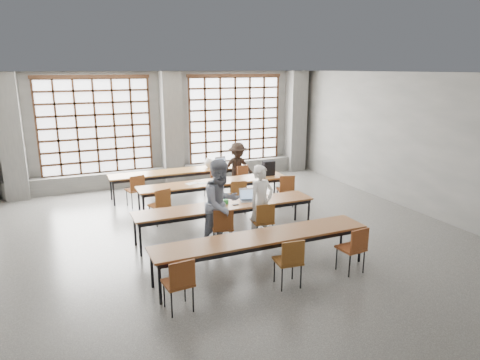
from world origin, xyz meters
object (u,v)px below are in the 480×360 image
student_male (261,204)px  phone (236,205)px  desk_row_d (263,239)px  chair_back_left (136,187)px  chair_front_right (263,219)px  laptop_front (248,198)px  desk_row_a (180,173)px  chair_mid_right (286,187)px  plastic_bag (209,163)px  chair_front_left (223,225)px  student_back (238,168)px  chair_near_right (354,245)px  red_pouch (178,280)px  chair_back_right (240,176)px  mouse (266,199)px  desk_row_c (226,208)px  backpack (269,168)px  chair_back_mid (214,179)px  laptop_back (222,164)px  green_box (223,202)px  chair_near_mid (290,258)px  desk_row_b (215,184)px  chair_mid_centre (238,193)px  student_female (221,204)px  chair_mid_left (161,203)px  chair_near_left (180,280)px

student_male → phone: student_male is taller
desk_row_d → chair_back_left: 4.96m
chair_front_right → laptop_front: size_ratio=2.08×
desk_row_a → chair_mid_right: chair_mid_right is taller
plastic_bag → chair_front_left: bearing=-105.8°
desk_row_a → chair_back_left: 1.52m
desk_row_d → chair_front_left: bearing=101.6°
student_back → laptop_front: bearing=-109.8°
chair_near_right → red_pouch: size_ratio=4.40×
desk_row_a → chair_back_right: size_ratio=4.55×
chair_back_left → mouse: size_ratio=8.98×
desk_row_d → chair_near_right: chair_near_right is taller
desk_row_a → laptop_front: 3.45m
desk_row_d → chair_near_right: bearing=-22.6°
desk_row_c → chair_mid_right: size_ratio=4.55×
desk_row_a → desk_row_d: (-0.02, -5.40, 0.00)m
chair_back_left → backpack: bearing=-14.4°
chair_back_mid → laptop_back: bearing=54.7°
chair_mid_right → laptop_front: laptop_front is taller
backpack → laptop_back: bearing=119.0°
backpack → plastic_bag: 1.97m
laptop_back → green_box: bearing=-110.9°
chair_near_mid → green_box: bearing=94.0°
desk_row_a → laptop_back: (1.34, 0.11, 0.13)m
desk_row_b → chair_front_left: size_ratio=4.55×
chair_mid_centre → chair_near_mid: 3.90m
desk_row_b → laptop_back: size_ratio=9.83×
laptop_back → student_back: bearing=-66.9°
student_male → chair_mid_centre: bearing=68.5°
desk_row_c → student_back: (1.56, 3.00, 0.09)m
chair_back_mid → chair_front_right: bearing=-93.0°
chair_near_right → backpack: size_ratio=2.20×
desk_row_d → chair_front_left: (-0.26, 1.27, -0.13)m
chair_front_left → student_female: size_ratio=0.47×
student_female → green_box: size_ratio=7.43×
desk_row_c → chair_mid_left: chair_mid_left is taller
chair_mid_right → chair_back_right: bearing=112.4°
backpack → chair_near_left: bearing=-125.8°
chair_near_left → chair_near_mid: (1.88, 0.00, 0.00)m
chair_front_left → laptop_front: bearing=39.7°
desk_row_a → chair_near_mid: chair_near_mid is taller
desk_row_d → red_pouch: desk_row_d is taller
desk_row_d → backpack: size_ratio=10.00×
chair_mid_centre → chair_near_mid: size_ratio=1.00×
backpack → desk_row_c: bearing=-131.6°
chair_front_left → student_female: bearing=80.8°
desk_row_a → laptop_front: (0.61, -3.39, 0.13)m
chair_front_left → chair_near_left: same height
student_male → chair_near_mid: bearing=-117.2°
desk_row_d → chair_mid_centre: chair_mid_centre is taller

